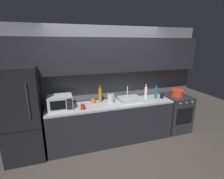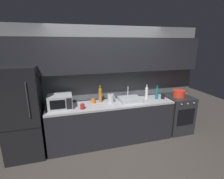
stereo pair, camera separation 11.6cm
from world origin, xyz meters
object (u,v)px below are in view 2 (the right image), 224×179
(cooking_pot, at_px, (179,94))
(mug_orange, at_px, (93,101))
(mug_red, at_px, (82,107))
(kettle, at_px, (111,98))
(refrigerator, at_px, (23,113))
(oven_range, at_px, (177,114))
(wine_bottle_white, at_px, (147,93))
(mug_dark, at_px, (163,97))
(microwave, at_px, (60,101))
(wine_bottle_amber, at_px, (100,95))
(wine_bottle_teal, at_px, (157,93))

(cooking_pot, bearing_deg, mug_orange, 176.96)
(mug_red, xyz_separation_m, cooking_pot, (2.30, 0.16, 0.03))
(kettle, distance_m, mug_orange, 0.38)
(refrigerator, height_order, oven_range, refrigerator)
(mug_red, bearing_deg, wine_bottle_white, 9.36)
(oven_range, xyz_separation_m, mug_orange, (-2.07, 0.11, 0.50))
(mug_red, distance_m, mug_dark, 1.86)
(mug_dark, bearing_deg, mug_orange, 174.95)
(microwave, distance_m, wine_bottle_white, 1.91)
(microwave, distance_m, wine_bottle_amber, 0.84)
(kettle, bearing_deg, wine_bottle_white, 1.63)
(kettle, height_order, wine_bottle_white, wine_bottle_white)
(microwave, bearing_deg, kettle, 2.50)
(wine_bottle_white, distance_m, mug_red, 1.52)
(wine_bottle_amber, relative_size, cooking_pot, 1.28)
(microwave, height_order, wine_bottle_amber, wine_bottle_amber)
(oven_range, bearing_deg, cooking_pot, 176.89)
(oven_range, distance_m, mug_red, 2.38)
(kettle, height_order, mug_orange, kettle)
(oven_range, bearing_deg, mug_orange, 176.96)
(refrigerator, height_order, wine_bottle_white, refrigerator)
(cooking_pot, bearing_deg, microwave, 179.61)
(wine_bottle_amber, bearing_deg, cooking_pot, -4.41)
(oven_range, height_order, mug_red, mug_red)
(oven_range, bearing_deg, refrigerator, 179.98)
(microwave, height_order, wine_bottle_white, wine_bottle_white)
(wine_bottle_amber, xyz_separation_m, mug_orange, (-0.16, -0.04, -0.11))
(refrigerator, height_order, microwave, refrigerator)
(wine_bottle_teal, distance_m, wine_bottle_amber, 1.29)
(refrigerator, distance_m, kettle, 1.73)
(mug_orange, bearing_deg, wine_bottle_amber, 12.68)
(wine_bottle_white, xyz_separation_m, wine_bottle_amber, (-1.07, 0.06, 0.02))
(mug_red, xyz_separation_m, mug_orange, (0.26, 0.27, -0.01))
(cooking_pot, bearing_deg, wine_bottle_white, 173.75)
(microwave, height_order, wine_bottle_teal, wine_bottle_teal)
(wine_bottle_white, relative_size, mug_orange, 3.53)
(microwave, bearing_deg, mug_red, -23.17)
(wine_bottle_teal, bearing_deg, cooking_pot, 1.25)
(cooking_pot, bearing_deg, mug_red, -176.07)
(wine_bottle_white, bearing_deg, wine_bottle_amber, 176.98)
(wine_bottle_teal, height_order, mug_orange, wine_bottle_teal)
(oven_range, xyz_separation_m, wine_bottle_white, (-0.83, 0.09, 0.59))
(mug_red, distance_m, mug_orange, 0.37)
(kettle, bearing_deg, wine_bottle_amber, 158.87)
(oven_range, xyz_separation_m, wine_bottle_teal, (-0.63, -0.01, 0.58))
(mug_orange, bearing_deg, refrigerator, -175.39)
(kettle, height_order, wine_bottle_amber, wine_bottle_amber)
(mug_red, distance_m, cooking_pot, 2.31)
(mug_dark, xyz_separation_m, mug_orange, (-1.60, 0.14, -0.00))
(kettle, height_order, cooking_pot, kettle)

